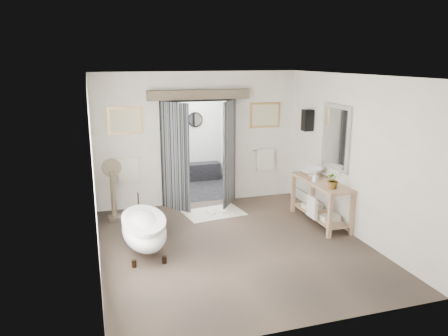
{
  "coord_description": "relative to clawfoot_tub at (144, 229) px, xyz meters",
  "views": [
    {
      "loc": [
        -2.23,
        -6.66,
        3.16
      ],
      "look_at": [
        0.0,
        0.6,
        1.25
      ],
      "focal_mm": 35.0,
      "sensor_mm": 36.0,
      "label": 1
    }
  ],
  "objects": [
    {
      "name": "ground_plane",
      "position": [
        1.51,
        -0.27,
        -0.39
      ],
      "size": [
        5.0,
        5.0,
        0.0
      ],
      "primitive_type": "plane",
      "color": "brown"
    },
    {
      "name": "room_shell",
      "position": [
        1.47,
        -0.38,
        1.47
      ],
      "size": [
        4.52,
        5.02,
        2.91
      ],
      "color": "silver",
      "rests_on": "ground_plane"
    },
    {
      "name": "shower_room",
      "position": [
        1.51,
        3.73,
        0.52
      ],
      "size": [
        2.22,
        2.01,
        2.51
      ],
      "color": "black",
      "rests_on": "ground_plane"
    },
    {
      "name": "back_wall_dressing",
      "position": [
        1.51,
        2.05,
        1.18
      ],
      "size": [
        3.82,
        0.74,
        2.52
      ],
      "color": "black",
      "rests_on": "ground_plane"
    },
    {
      "name": "clawfoot_tub",
      "position": [
        0.0,
        0.0,
        0.0
      ],
      "size": [
        0.72,
        1.62,
        0.79
      ],
      "color": "black",
      "rests_on": "ground_plane"
    },
    {
      "name": "vanity",
      "position": [
        3.46,
        0.28,
        0.12
      ],
      "size": [
        0.57,
        1.6,
        0.85
      ],
      "color": "tan",
      "rests_on": "ground_plane"
    },
    {
      "name": "pedestal_mirror",
      "position": [
        -0.4,
        1.61,
        0.16
      ],
      "size": [
        0.38,
        0.24,
        1.28
      ],
      "color": "brown",
      "rests_on": "ground_plane"
    },
    {
      "name": "rug",
      "position": [
        1.62,
        1.42,
        -0.38
      ],
      "size": [
        1.3,
        0.96,
        0.01
      ],
      "primitive_type": "cube",
      "rotation": [
        0.0,
        0.0,
        0.14
      ],
      "color": "beige",
      "rests_on": "ground_plane"
    },
    {
      "name": "slippers",
      "position": [
        1.65,
        1.38,
        -0.35
      ],
      "size": [
        0.41,
        0.28,
        0.05
      ],
      "color": "silver",
      "rests_on": "rug"
    },
    {
      "name": "basin",
      "position": [
        3.46,
        0.72,
        0.55
      ],
      "size": [
        0.53,
        0.53,
        0.17
      ],
      "primitive_type": "imported",
      "rotation": [
        0.0,
        0.0,
        0.06
      ],
      "color": "white",
      "rests_on": "vanity"
    },
    {
      "name": "plant",
      "position": [
        3.43,
        -0.21,
        0.63
      ],
      "size": [
        0.37,
        0.35,
        0.33
      ],
      "primitive_type": "imported",
      "rotation": [
        0.0,
        0.0,
        -0.37
      ],
      "color": "gray",
      "rests_on": "vanity"
    },
    {
      "name": "soap_bottle_a",
      "position": [
        3.34,
        0.31,
        0.56
      ],
      "size": [
        0.11,
        0.11,
        0.19
      ],
      "primitive_type": "imported",
      "rotation": [
        0.0,
        0.0,
        0.36
      ],
      "color": "gray",
      "rests_on": "vanity"
    },
    {
      "name": "soap_bottle_b",
      "position": [
        3.46,
        0.95,
        0.55
      ],
      "size": [
        0.15,
        0.15,
        0.16
      ],
      "primitive_type": "imported",
      "rotation": [
        0.0,
        0.0,
        -0.18
      ],
      "color": "gray",
      "rests_on": "vanity"
    }
  ]
}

